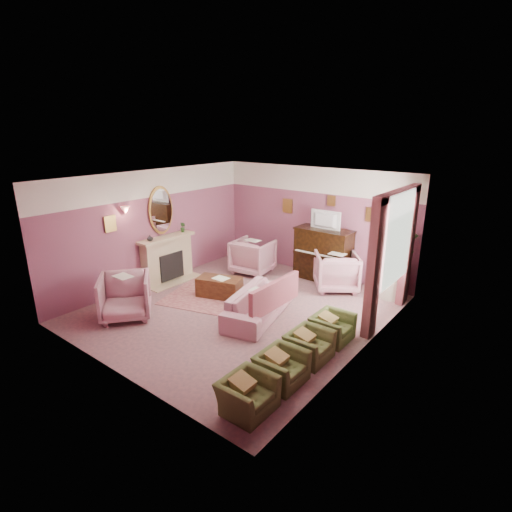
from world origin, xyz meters
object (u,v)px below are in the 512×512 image
Objects in this scene: coffee_table at (219,287)px; side_table at (392,283)px; olive_chair_a at (248,390)px; olive_chair_d at (332,323)px; sofa at (259,298)px; floral_armchair_right at (336,270)px; floral_armchair_front at (125,294)px; olive_chair_c at (309,341)px; olive_chair_b at (282,363)px; floral_armchair_left at (253,255)px; television at (324,219)px; piano at (323,255)px.

side_table reaches higher than coffee_table.
olive_chair_d is at bearing 90.00° from olive_chair_a.
floral_armchair_right reaches higher than sofa.
floral_armchair_front reaches higher than olive_chair_a.
floral_armchair_right reaches higher than olive_chair_d.
olive_chair_c is 1.07× the size of side_table.
olive_chair_a is 1.00× the size of olive_chair_d.
olive_chair_b is at bearing -31.34° from coffee_table.
olive_chair_c is 0.82m from olive_chair_d.
olive_chair_b is 1.64m from olive_chair_d.
olive_chair_a is (1.62, -2.36, -0.09)m from sofa.
floral_armchair_front is (-0.40, -3.70, 0.00)m from floral_armchair_left.
olive_chair_d is at bearing 3.42° from sofa.
television reaches higher than olive_chair_b.
sofa is 2.67m from floral_armchair_left.
floral_armchair_right is (0.59, -0.35, -1.10)m from television.
coffee_table is 2.99m from olive_chair_d.
coffee_table is at bearing -119.06° from television.
television is 1.07× the size of olive_chair_b.
floral_armchair_left is 1.00× the size of floral_armchair_front.
sofa is at bearing 156.00° from olive_chair_c.
olive_chair_d reaches higher than coffee_table.
coffee_table is 1.43× the size of side_table.
coffee_table is 1.34× the size of olive_chair_d.
television is at bearing 90.73° from sofa.
piano is at bearing 90.00° from television.
olive_chair_c is at bearing -18.49° from coffee_table.
floral_armchair_right is (0.56, 2.32, 0.09)m from sofa.
coffee_table is at bearing 148.66° from olive_chair_b.
floral_armchair_left is 1.44× the size of side_table.
floral_armchair_right is 2.47m from olive_chair_d.
piano is 1.87× the size of olive_chair_d.
floral_armchair_right is 1.44× the size of side_table.
olive_chair_a is at bearing -41.46° from coffee_table.
floral_armchair_left is 2.33m from floral_armchair_right.
side_table is (3.15, 2.37, 0.12)m from coffee_table.
television is 0.79× the size of floral_armchair_right.
side_table is (1.83, -0.03, -1.25)m from television.
sofa is at bearing -124.14° from side_table.
olive_chair_a reaches higher than coffee_table.
olive_chair_d is at bearing 90.00° from olive_chair_c.
floral_armchair_front reaches higher than olive_chair_d.
side_table reaches higher than olive_chair_c.
olive_chair_b is at bearing -74.55° from floral_armchair_right.
television is 3.31m from olive_chair_d.
floral_armchair_right is 4.80m from olive_chair_a.
olive_chair_b is at bearing -90.00° from olive_chair_d.
floral_armchair_right is at bearing 105.45° from olive_chair_b.
olive_chair_c is 1.00× the size of olive_chair_d.
sofa is 2.72× the size of olive_chair_a.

